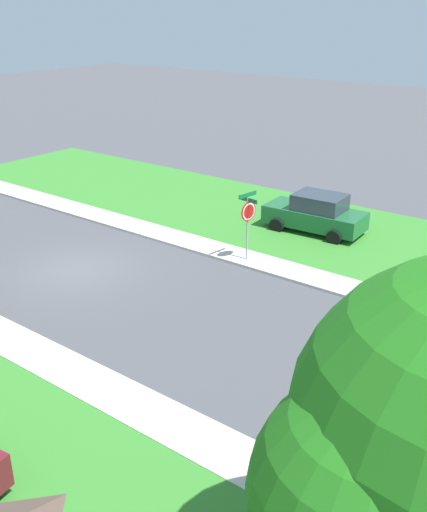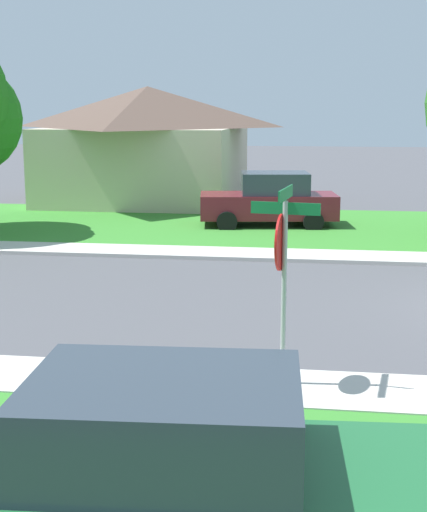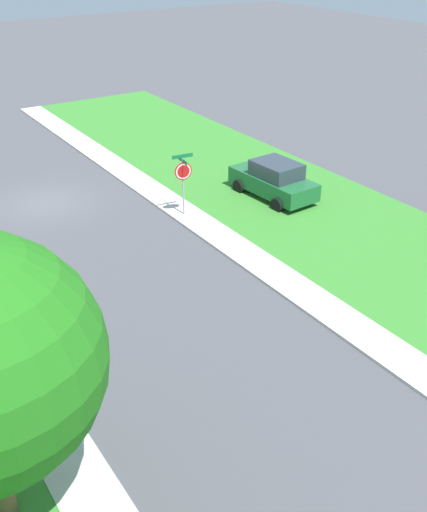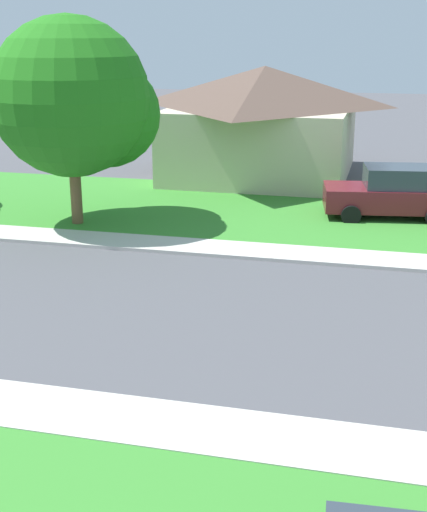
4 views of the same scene
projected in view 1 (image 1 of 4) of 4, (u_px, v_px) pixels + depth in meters
name	position (u px, v px, depth m)	size (l,w,h in m)	color
ground_plane	(77.00, 270.00, 22.79)	(120.00, 120.00, 0.00)	#4C4C51
sidewalk_east	(285.00, 483.00, 12.60)	(1.40, 56.00, 0.10)	beige
stop_sign_far_corner	(248.00, 215.00, 22.79)	(0.91, 0.91, 2.77)	#9E9EA3
car_green_near_corner	(316.00, 214.00, 26.13)	(2.23, 4.40, 1.76)	#1E6033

